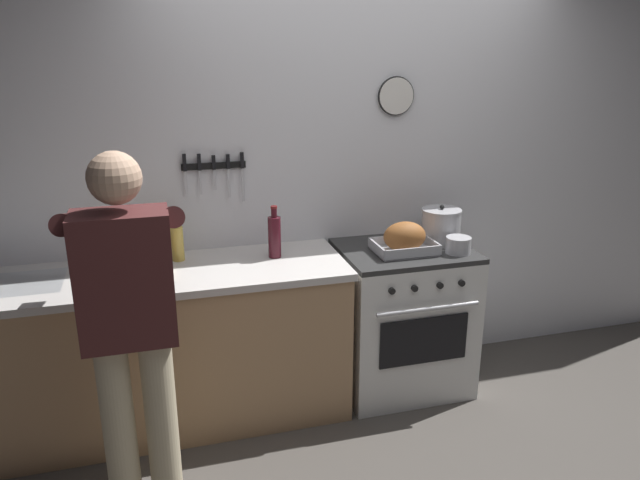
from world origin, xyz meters
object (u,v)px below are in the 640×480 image
bottle_cooking_oil (177,242)px  person_cook (130,319)px  roasting_pan (405,239)px  bottle_hot_sauce (111,247)px  cutting_board (136,274)px  saucepan (458,245)px  stove (402,318)px  stock_pot (441,226)px  bottle_wine_red (275,236)px

bottle_cooking_oil → person_cook: bearing=-106.3°
person_cook → roasting_pan: (1.51, 0.61, 0.03)m
roasting_pan → bottle_hot_sauce: 1.65m
roasting_pan → cutting_board: bearing=178.9°
person_cook → bottle_hot_sauce: size_ratio=7.95×
cutting_board → saucepan: bearing=-3.9°
stove → stock_pot: bearing=9.7°
saucepan → roasting_pan: bearing=162.4°
roasting_pan → stock_pot: size_ratio=1.48×
saucepan → bottle_wine_red: size_ratio=0.48×
person_cook → bottle_wine_red: (0.77, 0.74, 0.07)m
stove → bottle_cooking_oil: bearing=173.2°
roasting_pan → bottle_hot_sauce: bottle_hot_sauce is taller
stove → stock_pot: size_ratio=3.78×
person_cook → bottle_wine_red: 1.07m
saucepan → bottle_wine_red: (-1.03, 0.22, 0.08)m
saucepan → bottle_hot_sauce: (-1.91, 0.39, 0.04)m
person_cook → bottle_cooking_oil: (0.24, 0.83, 0.05)m
bottle_hot_sauce → bottle_wine_red: (0.88, -0.17, 0.04)m
roasting_pan → stove: bearing=61.8°
stock_pot → cutting_board: bearing=-177.5°
bottle_hot_sauce → bottle_wine_red: size_ratio=0.70×
saucepan → bottle_cooking_oil: (-1.56, 0.31, 0.06)m
stove → cutting_board: cutting_board is taller
stock_pot → cutting_board: 1.78m
saucepan → cutting_board: bearing=176.1°
person_cook → roasting_pan: person_cook is taller
bottle_hot_sauce → person_cook: bearing=-83.1°
roasting_pan → saucepan: 0.31m
stock_pot → bottle_cooking_oil: 1.55m
cutting_board → bottle_cooking_oil: bearing=40.0°
bottle_wine_red → saucepan: bearing=-12.1°
roasting_pan → bottle_hot_sauce: size_ratio=1.69×
person_cook → saucepan: person_cook is taller
stove → bottle_wine_red: (-0.77, 0.06, 0.57)m
person_cook → roasting_pan: bearing=-61.1°
person_cook → bottle_wine_red: person_cook is taller
roasting_pan → cutting_board: roasting_pan is taller
bottle_cooking_oil → cutting_board: bearing=-140.0°
person_cook → stock_pot: (1.79, 0.72, 0.05)m
bottle_wine_red → roasting_pan: bearing=-9.8°
stove → roasting_pan: roasting_pan is taller
stove → person_cook: bearing=-156.3°
person_cook → bottle_hot_sauce: bearing=13.6°
saucepan → bottle_wine_red: bottle_wine_red is taller
stove → bottle_wine_red: bearing=175.4°
stock_pot → person_cook: bearing=-158.1°
roasting_pan → stock_pot: (0.28, 0.11, 0.02)m
cutting_board → bottle_hot_sauce: bearing=115.2°
bottle_wine_red → stock_pot: bearing=-1.1°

